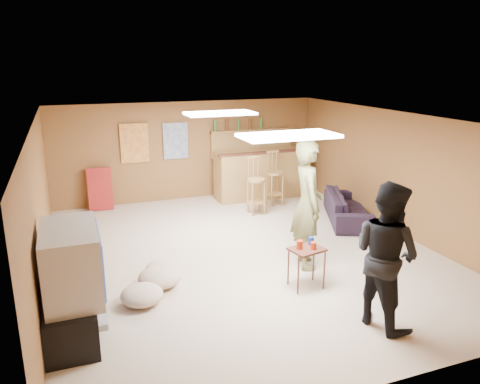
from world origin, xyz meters
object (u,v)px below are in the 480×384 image
object	(u,v)px
bar_counter	(259,174)
person_black	(386,255)
tv_body	(71,262)
sofa	(348,207)
tray_table	(306,268)
person_olive	(308,205)

from	to	relation	value
bar_counter	person_black	bearing A→B (deg)	-97.35
tv_body	sofa	xyz separation A→B (m)	(5.18, 2.35, -0.63)
tv_body	tray_table	distance (m)	3.09
person_black	sofa	xyz separation A→B (m)	(1.73, 3.38, -0.61)
bar_counter	person_black	size ratio (longest dim) A/B	1.14
tv_body	sofa	size ratio (longest dim) A/B	0.60
tv_body	bar_counter	distance (m)	6.09
tray_table	bar_counter	bearing A→B (deg)	75.57
tray_table	sofa	bearing A→B (deg)	46.37
person_black	sofa	world-z (taller)	person_black
tv_body	bar_counter	xyz separation A→B (m)	(4.15, 4.45, -0.35)
person_olive	sofa	bearing A→B (deg)	-33.88
person_olive	person_black	bearing A→B (deg)	-163.41
person_black	tray_table	xyz separation A→B (m)	(-0.41, 1.13, -0.59)
bar_counter	person_olive	distance (m)	3.80
person_black	tray_table	distance (m)	1.34
person_olive	tray_table	world-z (taller)	person_olive
tv_body	tray_table	world-z (taller)	tv_body
tray_table	person_black	bearing A→B (deg)	-70.02
person_olive	tray_table	distance (m)	1.01
bar_counter	tv_body	bearing A→B (deg)	-133.00
person_black	tray_table	size ratio (longest dim) A/B	3.04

